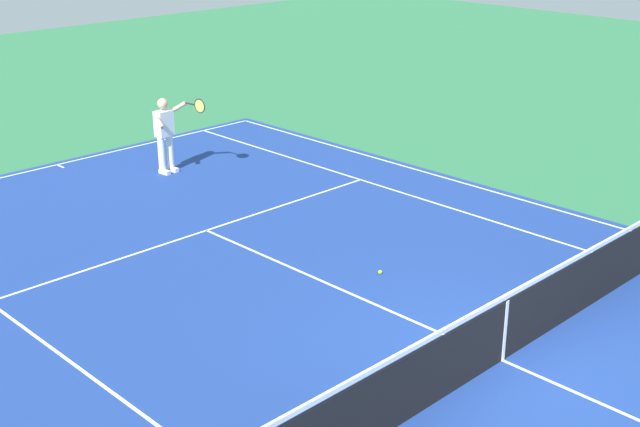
# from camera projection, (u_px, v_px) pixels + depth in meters

# --- Properties ---
(ground_plane) EXTENTS (60.00, 60.00, 0.00)m
(ground_plane) POSITION_uv_depth(u_px,v_px,m) (502.00, 360.00, 11.39)
(ground_plane) COLOR #2D7247
(court_slab) EXTENTS (24.20, 11.40, 0.00)m
(court_slab) POSITION_uv_depth(u_px,v_px,m) (502.00, 360.00, 11.39)
(court_slab) COLOR navy
(court_slab) RESTS_ON ground_plane
(court_line_markings) EXTENTS (23.85, 11.05, 0.01)m
(court_line_markings) POSITION_uv_depth(u_px,v_px,m) (502.00, 360.00, 11.39)
(court_line_markings) COLOR white
(court_line_markings) RESTS_ON ground_plane
(tennis_net) EXTENTS (0.10, 11.70, 1.08)m
(tennis_net) POSITION_uv_depth(u_px,v_px,m) (505.00, 327.00, 11.22)
(tennis_net) COLOR #2D2D33
(tennis_net) RESTS_ON ground_plane
(tennis_player_near) EXTENTS (1.03, 0.80, 1.70)m
(tennis_player_near) POSITION_uv_depth(u_px,v_px,m) (166.00, 131.00, 18.50)
(tennis_player_near) COLOR white
(tennis_player_near) RESTS_ON ground_plane
(tennis_ball) EXTENTS (0.07, 0.07, 0.07)m
(tennis_ball) POSITION_uv_depth(u_px,v_px,m) (380.00, 272.00, 13.90)
(tennis_ball) COLOR #CCE01E
(tennis_ball) RESTS_ON ground_plane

